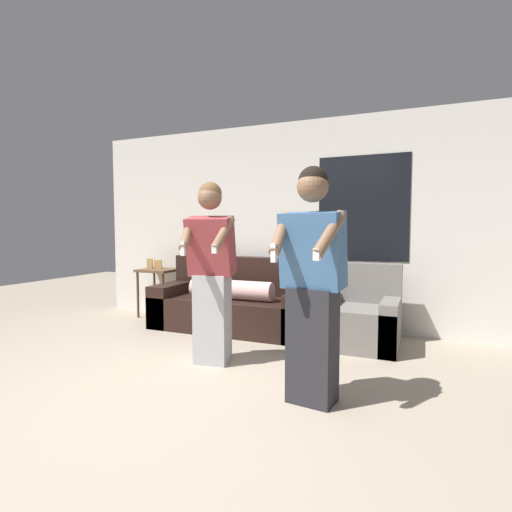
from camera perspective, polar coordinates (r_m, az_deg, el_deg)
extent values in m
plane|color=tan|center=(3.13, -15.38, -20.75)|extent=(14.00, 14.00, 0.00)
cube|color=silver|center=(5.42, 3.75, 4.46)|extent=(5.74, 0.06, 2.70)
cube|color=black|center=(5.14, 15.01, 6.59)|extent=(1.10, 0.01, 1.30)
cube|color=black|center=(5.21, -2.98, -8.17)|extent=(2.13, 0.91, 0.41)
cube|color=black|center=(5.45, -1.41, -2.76)|extent=(2.13, 0.22, 0.50)
cube|color=black|center=(5.66, -11.49, -6.56)|extent=(0.28, 0.91, 0.55)
cube|color=black|center=(4.87, 6.93, -8.22)|extent=(0.28, 0.91, 0.55)
cylinder|color=beige|center=(5.05, -3.57, -4.80)|extent=(1.10, 0.24, 0.24)
cube|color=slate|center=(4.63, 14.52, -9.66)|extent=(0.84, 0.81, 0.45)
cube|color=slate|center=(4.84, 15.15, -3.65)|extent=(0.84, 0.20, 0.45)
cube|color=slate|center=(4.67, 10.47, -8.83)|extent=(0.18, 0.81, 0.55)
cube|color=slate|center=(4.58, 18.69, -9.24)|extent=(0.18, 0.81, 0.55)
cube|color=brown|center=(6.06, -13.80, -1.97)|extent=(0.53, 0.47, 0.04)
cylinder|color=brown|center=(6.09, -16.52, -5.34)|extent=(0.04, 0.04, 0.67)
cylinder|color=brown|center=(5.82, -13.12, -5.71)|extent=(0.04, 0.04, 0.67)
cylinder|color=brown|center=(6.39, -14.31, -4.87)|extent=(0.04, 0.04, 0.67)
cylinder|color=brown|center=(6.13, -10.99, -5.18)|extent=(0.04, 0.04, 0.67)
cube|color=tan|center=(6.11, -14.91, -1.14)|extent=(0.10, 0.02, 0.17)
cube|color=tan|center=(6.05, -13.81, -1.27)|extent=(0.13, 0.02, 0.15)
cube|color=#B2B2B7|center=(3.92, -6.25, -8.91)|extent=(0.35, 0.29, 0.86)
cube|color=#99383D|center=(3.80, -6.48, 1.40)|extent=(0.47, 0.37, 0.58)
sphere|color=brown|center=(3.79, -6.62, 8.29)|extent=(0.23, 0.23, 0.23)
sphere|color=brown|center=(3.81, -6.55, 8.87)|extent=(0.22, 0.22, 0.22)
cylinder|color=brown|center=(3.73, -9.83, 3.21)|extent=(0.19, 0.36, 0.32)
cube|color=white|center=(3.59, -10.39, 1.07)|extent=(0.04, 0.04, 0.13)
cylinder|color=brown|center=(3.60, -4.73, 3.23)|extent=(0.09, 0.36, 0.32)
cube|color=white|center=(3.47, -5.93, 1.02)|extent=(0.05, 0.04, 0.08)
cube|color=#28282D|center=(3.08, 8.07, -12.49)|extent=(0.37, 0.29, 0.87)
cube|color=#3D6693|center=(2.94, 8.08, 0.82)|extent=(0.48, 0.33, 0.57)
sphere|color=brown|center=(2.94, 8.10, 9.79)|extent=(0.23, 0.23, 0.23)
sphere|color=black|center=(2.96, 8.16, 10.54)|extent=(0.22, 0.22, 0.22)
cylinder|color=brown|center=(2.88, 3.53, 3.26)|extent=(0.10, 0.36, 0.33)
cube|color=white|center=(2.74, 2.60, 0.45)|extent=(0.04, 0.04, 0.13)
cylinder|color=brown|center=(2.73, 10.47, 3.16)|extent=(0.19, 0.36, 0.33)
cube|color=white|center=(2.61, 8.70, 0.22)|extent=(0.05, 0.04, 0.08)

